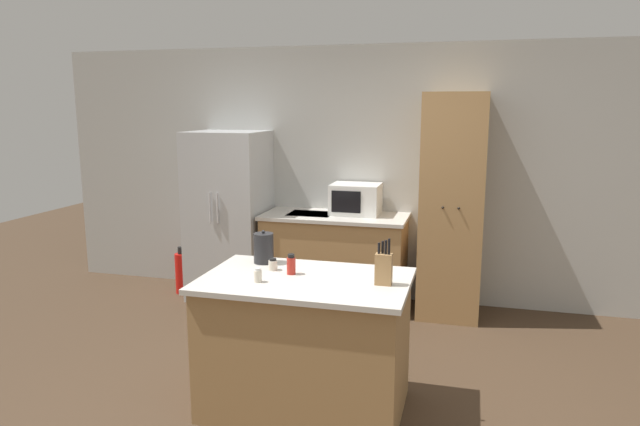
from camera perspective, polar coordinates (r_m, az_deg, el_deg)
name	(u,v)px	position (r m, az deg, el deg)	size (l,w,h in m)	color
ground_plane	(327,404)	(4.08, 0.73, -18.60)	(14.00, 14.00, 0.00)	#423021
wall_back	(383,175)	(5.89, 6.37, 3.81)	(7.20, 0.06, 2.60)	#B2B2AD
refrigerator	(229,215)	(6.03, -9.07, -0.22)	(0.76, 0.71, 1.74)	#B7BABC
back_counter	(335,259)	(5.80, 1.47, -4.65)	(1.45, 0.67, 0.93)	#9E7547
pantry_cabinet	(452,207)	(5.53, 13.05, 0.63)	(0.58, 0.64, 2.12)	#9E7547
kitchen_island	(306,343)	(3.86, -1.45, -12.90)	(1.34, 0.86, 0.90)	#9E7547
microwave	(356,199)	(5.72, 3.60, 1.41)	(0.48, 0.40, 0.30)	white
knife_block	(384,268)	(3.56, 6.39, -5.48)	(0.10, 0.06, 0.30)	#9E7547
spice_bottle_tall_dark	(258,275)	(3.63, -6.23, -6.23)	(0.05, 0.05, 0.09)	beige
spice_bottle_short_red	(273,265)	(3.88, -4.73, -5.17)	(0.06, 0.06, 0.08)	beige
spice_bottle_amber_oil	(291,265)	(3.77, -2.92, -5.21)	(0.06, 0.06, 0.14)	#B2281E
kettle	(264,248)	(4.04, -5.66, -3.51)	(0.14, 0.14, 0.24)	#232326
fire_extinguisher	(181,273)	(6.36, -13.68, -5.80)	(0.13, 0.13, 0.51)	red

